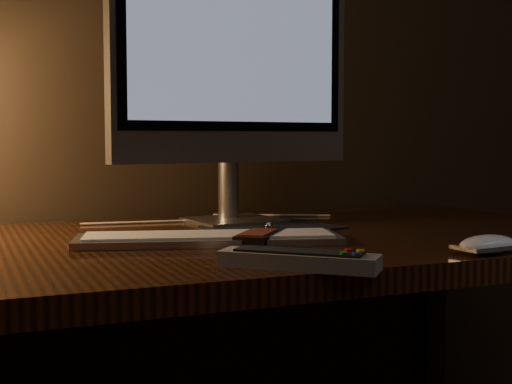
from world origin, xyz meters
name	(u,v)px	position (x,y,z in m)	size (l,w,h in m)	color
desk	(187,301)	(0.00, 1.93, 0.62)	(1.60, 0.75, 0.75)	#3E1E0E
monitor	(234,59)	(0.15, 2.06, 1.10)	(0.56, 0.19, 0.58)	silver
keyboard	(209,238)	(0.00, 1.80, 0.76)	(0.45, 0.13, 0.02)	silver
mousepad	(273,227)	(0.19, 1.95, 0.75)	(0.24, 0.19, 0.00)	black
mouse	(488,247)	(0.36, 1.52, 0.76)	(0.11, 0.06, 0.02)	white
media_remote	(261,236)	(0.09, 1.77, 0.76)	(0.14, 0.15, 0.03)	black
tv_remote	(299,260)	(0.04, 1.52, 0.76)	(0.20, 0.19, 0.03)	#97999C
cable	(215,219)	(0.12, 2.12, 0.75)	(0.00, 0.00, 0.56)	white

